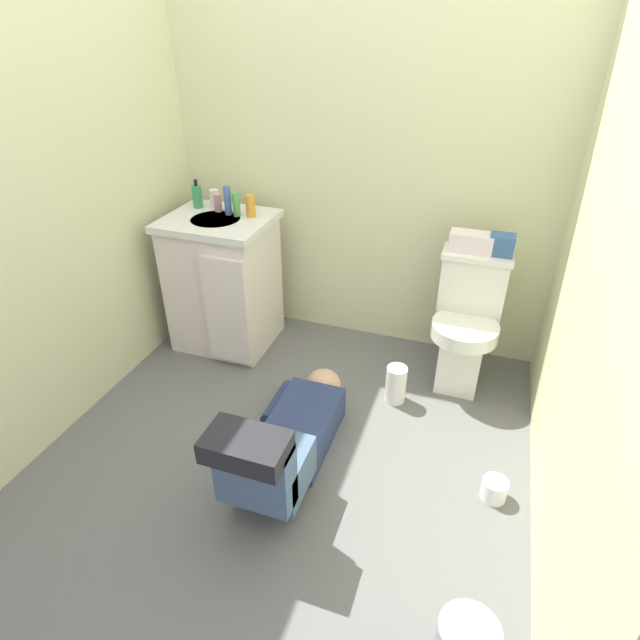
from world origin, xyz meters
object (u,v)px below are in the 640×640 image
(tissue_box, at_px, (471,242))
(bottle_amber, at_px, (250,206))
(toilet_paper_roll, at_px, (494,489))
(toiletry_bag, at_px, (502,245))
(bottle_blue, at_px, (228,200))
(paper_towel_roll, at_px, (396,384))
(bottle_green, at_px, (236,204))
(person_plumber, at_px, (286,439))
(bottle_pink, at_px, (218,203))
(soap_dispenser, at_px, (197,196))
(vanity_cabinet, at_px, (224,281))
(bottle_white, at_px, (215,198))
(faucet, at_px, (228,202))
(toilet, at_px, (466,323))

(tissue_box, distance_m, bottle_amber, 1.22)
(toilet_paper_roll, bearing_deg, toiletry_bag, 98.66)
(bottle_blue, relative_size, toilet_paper_roll, 1.51)
(paper_towel_roll, xyz_separation_m, toilet_paper_roll, (0.54, -0.51, -0.06))
(toiletry_bag, xyz_separation_m, bottle_green, (-1.45, -0.10, 0.08))
(person_plumber, bearing_deg, bottle_pink, 129.28)
(soap_dispenser, height_order, bottle_pink, soap_dispenser)
(bottle_green, bearing_deg, vanity_cabinet, -142.95)
(bottle_pink, distance_m, bottle_blue, 0.09)
(vanity_cabinet, xyz_separation_m, bottle_white, (-0.10, 0.17, 0.45))
(faucet, bearing_deg, tissue_box, 0.77)
(person_plumber, distance_m, toilet_paper_roll, 0.94)
(toiletry_bag, relative_size, toilet_paper_roll, 1.13)
(vanity_cabinet, distance_m, bottle_green, 0.48)
(bottle_amber, relative_size, toilet_paper_roll, 1.13)
(toilet, distance_m, bottle_pink, 1.56)
(bottle_pink, relative_size, bottle_amber, 0.83)
(faucet, bearing_deg, bottle_amber, -18.98)
(toilet, xyz_separation_m, bottle_pink, (-1.48, 0.03, 0.50))
(person_plumber, xyz_separation_m, bottle_white, (-0.86, 1.05, 0.70))
(toilet, height_order, toilet_paper_roll, toilet)
(bottle_blue, bearing_deg, vanity_cabinet, -114.84)
(toilet, bearing_deg, bottle_blue, 179.96)
(bottle_pink, bearing_deg, bottle_blue, -19.79)
(person_plumber, distance_m, bottle_blue, 1.41)
(bottle_blue, height_order, paper_towel_roll, bottle_blue)
(faucet, xyz_separation_m, bottle_pink, (-0.04, -0.04, 0.00))
(tissue_box, xyz_separation_m, bottle_white, (-1.49, 0.00, 0.07))
(soap_dispenser, bearing_deg, tissue_box, 1.41)
(soap_dispenser, relative_size, toilet_paper_roll, 1.51)
(bottle_blue, bearing_deg, tissue_box, 3.78)
(toiletry_bag, height_order, soap_dispenser, soap_dispenser)
(toilet, relative_size, soap_dispenser, 4.52)
(faucet, bearing_deg, soap_dispenser, -173.99)
(person_plumber, bearing_deg, bottle_white, 129.45)
(bottle_pink, bearing_deg, toiletry_bag, 2.17)
(toilet, xyz_separation_m, bottle_white, (-1.54, 0.09, 0.50))
(toilet, height_order, paper_towel_roll, toilet)
(tissue_box, bearing_deg, faucet, -179.23)
(vanity_cabinet, xyz_separation_m, soap_dispenser, (-0.19, 0.13, 0.47))
(vanity_cabinet, bearing_deg, soap_dispenser, 146.90)
(person_plumber, distance_m, soap_dispenser, 1.56)
(toilet_paper_roll, bearing_deg, bottle_blue, 153.33)
(bottle_green, bearing_deg, toiletry_bag, 3.77)
(bottle_white, height_order, paper_towel_roll, bottle_white)
(faucet, height_order, soap_dispenser, soap_dispenser)
(vanity_cabinet, bearing_deg, toilet, 2.97)
(paper_towel_roll, bearing_deg, bottle_blue, 163.74)
(vanity_cabinet, relative_size, faucet, 8.20)
(tissue_box, height_order, bottle_pink, bottle_pink)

